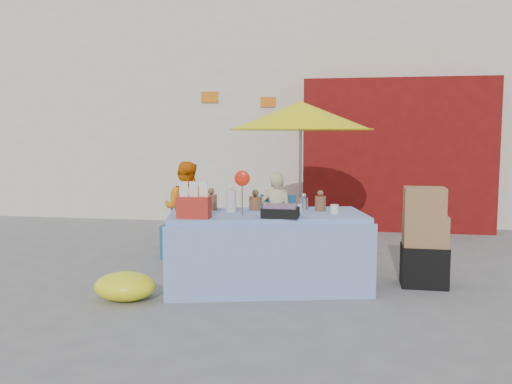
% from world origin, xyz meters
% --- Properties ---
extents(ground, '(80.00, 80.00, 0.00)m').
position_xyz_m(ground, '(0.00, 0.00, 0.00)').
color(ground, slate).
rests_on(ground, ground).
extents(backdrop, '(14.00, 8.00, 7.80)m').
position_xyz_m(backdrop, '(0.52, 7.52, 3.10)').
color(backdrop, silver).
rests_on(backdrop, ground).
extents(market_table, '(2.30, 1.46, 1.28)m').
position_xyz_m(market_table, '(0.52, 0.24, 0.42)').
color(market_table, '#90ACE6').
rests_on(market_table, ground).
extents(chair_left, '(0.50, 0.49, 0.85)m').
position_xyz_m(chair_left, '(-0.81, 1.50, 0.26)').
color(chair_left, '#1E528B').
rests_on(chair_left, ground).
extents(chair_right, '(0.50, 0.49, 0.85)m').
position_xyz_m(chair_right, '(0.44, 1.50, 0.26)').
color(chair_right, '#1E528B').
rests_on(chair_right, ground).
extents(vendor_orange, '(0.64, 0.51, 1.29)m').
position_xyz_m(vendor_orange, '(-0.81, 1.63, 0.64)').
color(vendor_orange, orange).
rests_on(vendor_orange, ground).
extents(vendor_beige, '(0.43, 0.29, 1.16)m').
position_xyz_m(vendor_beige, '(0.44, 1.63, 0.58)').
color(vendor_beige, beige).
rests_on(vendor_beige, ground).
extents(umbrella, '(1.90, 1.90, 2.09)m').
position_xyz_m(umbrella, '(0.74, 1.78, 1.89)').
color(umbrella, gray).
rests_on(umbrella, ground).
extents(box_stack, '(0.50, 0.41, 1.09)m').
position_xyz_m(box_stack, '(2.21, 0.60, 0.50)').
color(box_stack, black).
rests_on(box_stack, ground).
extents(tarp_bundle, '(0.76, 0.70, 0.28)m').
position_xyz_m(tarp_bundle, '(-0.81, -0.45, 0.14)').
color(tarp_bundle, '#FEFB1A').
rests_on(tarp_bundle, ground).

